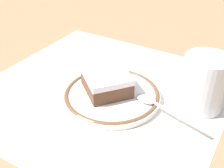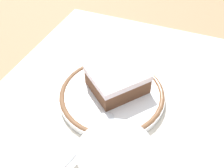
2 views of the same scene
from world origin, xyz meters
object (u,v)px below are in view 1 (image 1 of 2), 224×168
at_px(spoon, 155,103).
at_px(cup, 203,86).
at_px(cake_slice, 106,81).
at_px(plate, 112,95).

height_order(spoon, cup, cup).
relative_size(spoon, cup, 1.45).
height_order(cake_slice, cup, cup).
height_order(plate, spoon, spoon).
bearing_deg(spoon, cake_slice, 2.90).
height_order(cake_slice, spoon, cake_slice).
xyz_separation_m(plate, spoon, (-0.08, -0.01, 0.01)).
relative_size(plate, cake_slice, 1.53).
bearing_deg(plate, cake_slice, -14.75).
bearing_deg(cake_slice, spoon, -177.10).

